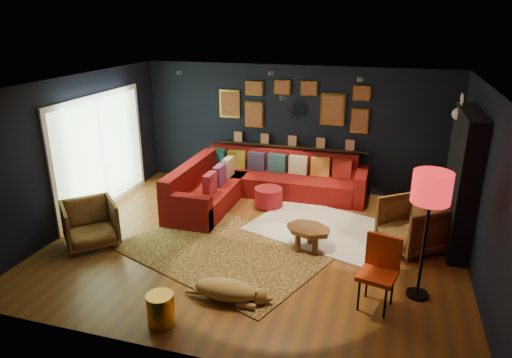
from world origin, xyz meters
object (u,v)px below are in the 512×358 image
(floor_lamp, at_px, (431,193))
(coffee_table, at_px, (308,232))
(dog, at_px, (226,286))
(pouf, at_px, (268,197))
(armchair_left, at_px, (90,222))
(gold_stool, at_px, (161,310))
(sectional, at_px, (252,184))
(orange_chair, at_px, (380,266))
(armchair_right, at_px, (414,223))

(floor_lamp, bearing_deg, coffee_table, 153.36)
(dog, bearing_deg, pouf, 94.83)
(armchair_left, relative_size, gold_stool, 1.97)
(coffee_table, relative_size, armchair_left, 1.07)
(sectional, distance_m, floor_lamp, 4.24)
(sectional, xyz_separation_m, dog, (0.69, -3.46, -0.12))
(sectional, bearing_deg, coffee_table, -50.85)
(armchair_left, xyz_separation_m, orange_chair, (4.53, -0.35, 0.15))
(sectional, height_order, orange_chair, orange_chair)
(dog, bearing_deg, gold_stool, -129.79)
(gold_stool, height_order, dog, gold_stool)
(sectional, height_order, coffee_table, sectional)
(armchair_left, distance_m, gold_stool, 2.56)
(gold_stool, relative_size, floor_lamp, 0.24)
(armchair_left, distance_m, armchair_right, 5.19)
(floor_lamp, bearing_deg, armchair_left, 179.96)
(sectional, height_order, armchair_left, sectional)
(coffee_table, distance_m, pouf, 1.84)
(coffee_table, xyz_separation_m, armchair_right, (1.59, 0.56, 0.12))
(gold_stool, height_order, floor_lamp, floor_lamp)
(armchair_left, bearing_deg, orange_chair, -49.40)
(armchair_right, height_order, floor_lamp, floor_lamp)
(sectional, xyz_separation_m, coffee_table, (1.48, -1.81, 0.01))
(sectional, relative_size, orange_chair, 3.61)
(floor_lamp, bearing_deg, armchair_right, 92.08)
(gold_stool, bearing_deg, floor_lamp, 26.91)
(sectional, xyz_separation_m, floor_lamp, (3.11, -2.64, 1.16))
(pouf, distance_m, orange_chair, 3.47)
(gold_stool, xyz_separation_m, dog, (0.58, 0.70, -0.00))
(armchair_right, distance_m, gold_stool, 4.14)
(pouf, relative_size, floor_lamp, 0.31)
(pouf, xyz_separation_m, armchair_right, (2.64, -0.95, 0.24))
(orange_chair, bearing_deg, gold_stool, -140.95)
(pouf, distance_m, armchair_right, 2.82)
(sectional, bearing_deg, gold_stool, -88.42)
(gold_stool, xyz_separation_m, floor_lamp, (3.00, 1.52, 1.28))
(armchair_right, height_order, gold_stool, armchair_right)
(pouf, height_order, orange_chair, orange_chair)
(gold_stool, bearing_deg, armchair_left, 143.33)
(sectional, height_order, floor_lamp, floor_lamp)
(armchair_right, bearing_deg, orange_chair, -52.49)
(armchair_right, bearing_deg, coffee_table, -108.01)
(sectional, xyz_separation_m, orange_chair, (2.60, -2.98, 0.24))
(pouf, xyz_separation_m, orange_chair, (2.18, -2.68, 0.35))
(sectional, relative_size, dog, 2.89)
(armchair_right, bearing_deg, dog, -84.47)
(coffee_table, xyz_separation_m, gold_stool, (-1.36, -2.34, -0.12))
(floor_lamp, height_order, dog, floor_lamp)
(gold_stool, distance_m, orange_chair, 2.77)
(armchair_left, bearing_deg, dog, -62.38)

